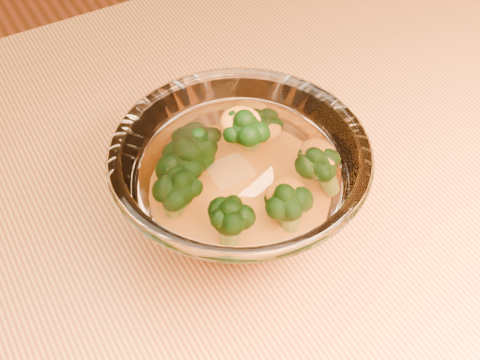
{
  "coord_description": "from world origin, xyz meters",
  "views": [
    {
      "loc": [
        -0.2,
        -0.33,
        1.23
      ],
      "look_at": [
        -0.01,
        0.01,
        0.81
      ],
      "focal_mm": 50.0,
      "sensor_mm": 36.0,
      "label": 1
    }
  ],
  "objects": [
    {
      "name": "glass_bowl",
      "position": [
        -0.01,
        0.01,
        0.8
      ],
      "size": [
        0.22,
        0.22,
        0.1
      ],
      "color": "white",
      "rests_on": "table"
    },
    {
      "name": "table",
      "position": [
        0.0,
        0.0,
        0.65
      ],
      "size": [
        1.2,
        0.8,
        0.75
      ],
      "color": "gold",
      "rests_on": "ground"
    },
    {
      "name": "cheese_sauce",
      "position": [
        -0.01,
        0.01,
        0.78
      ],
      "size": [
        0.11,
        0.11,
        0.03
      ],
      "primitive_type": "ellipsoid",
      "color": "orange",
      "rests_on": "glass_bowl"
    },
    {
      "name": "broccoli_heap",
      "position": [
        -0.01,
        0.02,
        0.81
      ],
      "size": [
        0.14,
        0.13,
        0.08
      ],
      "color": "black",
      "rests_on": "cheese_sauce"
    }
  ]
}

